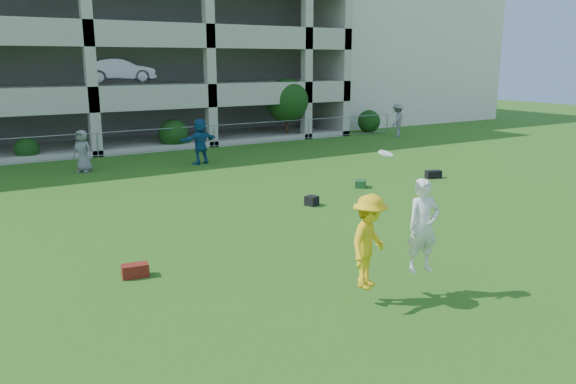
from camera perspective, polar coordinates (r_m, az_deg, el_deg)
ground at (r=11.12m, az=4.79°, el=-10.56°), size 100.00×100.00×0.00m
stucco_building at (r=46.41m, az=7.48°, el=13.74°), size 16.00×14.00×10.00m
bystander_c at (r=24.48m, az=-20.14°, el=3.93°), size 0.98×1.00×1.74m
bystander_d at (r=25.13m, az=-8.90°, el=5.11°), size 1.95×1.00×2.01m
bystander_f at (r=34.43m, az=11.05°, el=7.18°), size 1.49×1.28×2.01m
bag_red_a at (r=12.42m, az=-15.26°, el=-7.70°), size 0.59×0.38×0.28m
bag_green_c at (r=20.46m, az=7.39°, el=0.84°), size 0.60×0.60×0.26m
crate_d at (r=17.77m, az=2.43°, el=-0.89°), size 0.45×0.45×0.30m
bag_black_e at (r=22.62m, az=14.54°, el=1.75°), size 0.66×0.46×0.30m
frisbee_contest at (r=10.62m, az=9.77°, el=-4.52°), size 2.14×1.13×2.55m
parking_garage at (r=36.41m, az=-22.68°, el=14.65°), size 30.00×14.00×12.00m
fence at (r=28.11m, az=-18.79°, el=4.60°), size 36.06×0.06×1.20m
shrub_row at (r=29.99m, az=-10.61°, el=7.31°), size 34.38×2.52×3.50m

